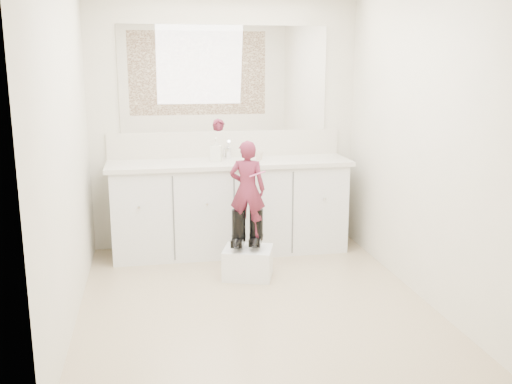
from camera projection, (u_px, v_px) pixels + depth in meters
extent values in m
plane|color=#998B64|center=(253.00, 300.00, 4.39)|extent=(3.00, 3.00, 0.00)
plane|color=beige|center=(225.00, 125.00, 5.57)|extent=(2.60, 0.00, 2.60)
plane|color=beige|center=(310.00, 189.00, 2.69)|extent=(2.60, 0.00, 2.60)
plane|color=beige|center=(66.00, 151.00, 3.89)|extent=(0.00, 3.00, 3.00)
plane|color=beige|center=(420.00, 142.00, 4.36)|extent=(0.00, 3.00, 3.00)
cube|color=silver|center=(230.00, 208.00, 5.47)|extent=(2.20, 0.55, 0.85)
cube|color=beige|center=(230.00, 163.00, 5.36)|extent=(2.28, 0.58, 0.04)
cube|color=beige|center=(226.00, 144.00, 5.59)|extent=(2.28, 0.03, 0.25)
cube|color=white|center=(225.00, 79.00, 5.46)|extent=(2.00, 0.02, 1.00)
cube|color=#472819|center=(311.00, 93.00, 2.60)|extent=(2.00, 0.01, 1.20)
cylinder|color=silver|center=(227.00, 153.00, 5.50)|extent=(0.08, 0.08, 0.10)
imported|color=beige|center=(259.00, 156.00, 5.41)|extent=(0.11, 0.11, 0.08)
imported|color=silver|center=(216.00, 150.00, 5.33)|extent=(0.12, 0.12, 0.22)
cube|color=white|center=(248.00, 263.00, 4.85)|extent=(0.48, 0.44, 0.26)
imported|color=#9C3049|center=(247.00, 189.00, 4.73)|extent=(0.34, 0.28, 0.82)
cylinder|color=pink|center=(257.00, 174.00, 4.64)|extent=(0.13, 0.05, 0.06)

